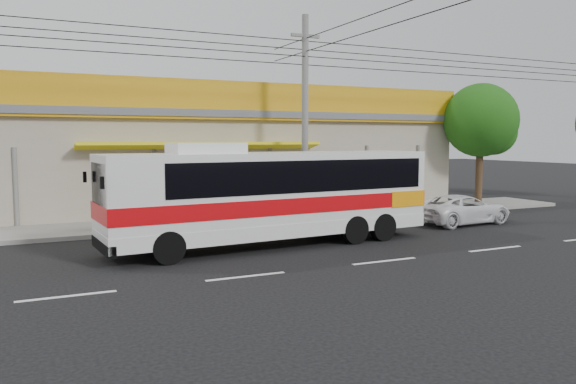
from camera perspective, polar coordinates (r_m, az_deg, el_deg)
name	(u,v)px	position (r m, az deg, el deg)	size (l,w,h in m)	color
ground	(338,246)	(17.52, 5.07, -5.44)	(120.00, 120.00, 0.00)	black
sidewalk	(263,219)	(22.82, -2.57, -2.71)	(30.00, 3.20, 0.15)	gray
lane_markings	(385,261)	(15.46, 9.78, -6.95)	(50.00, 0.12, 0.01)	silver
storefront_building	(219,159)	(27.80, -7.02, 3.30)	(22.60, 9.20, 5.70)	gray
coach_bus	(278,191)	(17.26, -1.07, 0.14)	(10.48, 2.92, 3.19)	silver
motorbike_red	(168,212)	(20.59, -12.14, -1.95)	(0.73, 2.09, 1.10)	maroon
white_car	(462,209)	(22.85, 17.25, -1.69)	(1.88, 4.08, 1.13)	white
utility_pole	(305,52)	(22.99, 1.76, 14.07)	(34.00, 14.00, 8.20)	slate
tree_near	(483,123)	(29.78, 19.22, 6.65)	(3.66, 3.66, 6.06)	#302013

